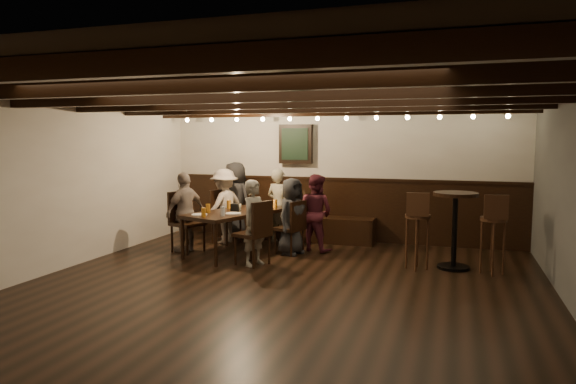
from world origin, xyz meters
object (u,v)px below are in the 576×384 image
(chair_right_far, at_px, (253,245))
(person_right_near, at_px, (292,216))
(chair_left_far, at_px, (187,233))
(person_bench_centre, at_px, (278,206))
(chair_left_near, at_px, (226,227))
(high_top_table, at_px, (455,219))
(chair_right_near, at_px, (290,238))
(bar_stool_right, at_px, (493,244))
(person_bench_right, at_px, (315,213))
(person_right_far, at_px, (255,223))
(person_left_far, at_px, (185,212))
(bar_stool_left, at_px, (417,241))
(person_bench_left, at_px, (236,200))
(dining_table, at_px, (238,214))
(person_left_near, at_px, (224,206))

(chair_right_far, distance_m, person_right_near, 0.96)
(chair_left_far, bearing_deg, person_bench_centre, 154.33)
(chair_left_near, height_order, high_top_table, high_top_table)
(chair_right_near, height_order, high_top_table, high_top_table)
(chair_left_far, height_order, bar_stool_right, bar_stool_right)
(person_bench_right, distance_m, person_right_far, 1.36)
(bar_stool_right, bearing_deg, chair_right_far, -176.26)
(person_right_near, xyz_separation_m, person_right_far, (-0.30, -0.85, 0.01))
(person_bench_right, bearing_deg, chair_right_far, 82.41)
(person_left_far, xyz_separation_m, bar_stool_left, (3.69, -0.00, -0.24))
(chair_right_far, distance_m, person_right_far, 0.34)
(chair_left_far, distance_m, chair_right_near, 1.70)
(high_top_table, bearing_deg, person_right_far, -165.90)
(chair_right_near, xyz_separation_m, bar_stool_right, (3.01, -0.32, 0.15))
(chair_right_far, bearing_deg, chair_left_near, 57.99)
(bar_stool_right, bearing_deg, bar_stool_left, 177.48)
(chair_right_far, relative_size, bar_stool_right, 0.86)
(person_right_far, bearing_deg, person_bench_left, 50.71)
(dining_table, distance_m, person_bench_centre, 1.05)
(chair_right_far, xyz_separation_m, high_top_table, (2.80, 0.69, 0.43))
(chair_left_near, bearing_deg, person_left_near, -90.00)
(chair_right_far, bearing_deg, chair_left_far, 90.00)
(person_bench_centre, xyz_separation_m, bar_stool_left, (2.49, -1.17, -0.25))
(bar_stool_left, bearing_deg, chair_left_near, 162.81)
(chair_right_far, bearing_deg, chair_right_near, 0.12)
(dining_table, xyz_separation_m, person_right_near, (0.86, 0.18, -0.02))
(person_left_far, relative_size, high_top_table, 1.19)
(chair_left_near, xyz_separation_m, chair_right_near, (1.36, -0.47, -0.02))
(chair_left_near, height_order, person_left_far, person_left_far)
(person_right_near, xyz_separation_m, bar_stool_right, (2.98, -0.31, -0.20))
(chair_right_far, relative_size, person_bench_right, 0.75)
(chair_right_near, relative_size, bar_stool_right, 0.78)
(dining_table, distance_m, person_right_near, 0.87)
(person_right_near, distance_m, high_top_table, 2.48)
(dining_table, relative_size, bar_stool_right, 1.81)
(chair_left_far, distance_m, high_top_table, 4.19)
(chair_left_far, bearing_deg, chair_left_near, 179.94)
(person_bench_right, height_order, person_right_near, person_bench_right)
(person_left_far, bearing_deg, chair_left_far, 90.00)
(person_left_near, height_order, bar_stool_left, person_left_near)
(bar_stool_right, bearing_deg, person_left_far, 175.17)
(person_bench_right, relative_size, bar_stool_left, 1.14)
(chair_left_far, bearing_deg, person_bench_left, -172.44)
(person_left_near, bearing_deg, chair_left_near, 90.00)
(chair_left_near, relative_size, person_left_near, 0.71)
(person_bench_centre, bearing_deg, high_top_table, -178.65)
(chair_right_far, bearing_deg, person_left_near, 58.52)
(person_bench_left, bearing_deg, chair_left_near, 111.82)
(chair_right_near, xyz_separation_m, high_top_table, (2.51, -0.16, 0.45))
(bar_stool_right, bearing_deg, chair_left_far, 175.29)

